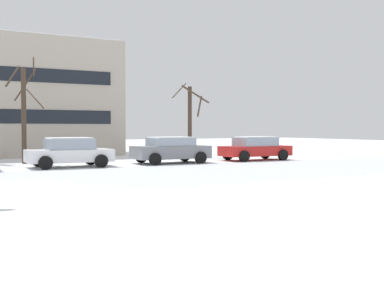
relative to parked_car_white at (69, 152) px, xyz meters
name	(u,v)px	position (x,y,z in m)	size (l,w,h in m)	color
parked_car_white	(69,152)	(0.00, 0.00, 0.00)	(4.03, 2.10, 1.46)	white
parked_car_gray	(171,150)	(5.49, 0.04, 0.00)	(4.11, 2.14, 1.44)	slate
parked_car_red	(255,148)	(10.97, -0.13, -0.02)	(4.25, 1.96, 1.42)	red
tree_far_mid	(24,111)	(-1.61, 3.47, 2.07)	(2.04, 2.04, 5.66)	#423326
tree_far_left	(190,119)	(8.85, 4.13, 1.79)	(2.04, 2.23, 4.96)	#423326
building_far_left	(35,99)	(0.41, 12.34, 3.28)	(10.81, 8.46, 8.04)	#B2A899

